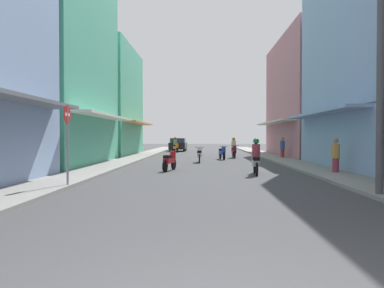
{
  "coord_description": "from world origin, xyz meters",
  "views": [
    {
      "loc": [
        -0.14,
        -3.37,
        1.66
      ],
      "look_at": [
        -0.71,
        15.97,
        1.27
      ],
      "focal_mm": 35.93,
      "sensor_mm": 36.0,
      "label": 1
    }
  ],
  "objects_px": {
    "motorbike_silver": "(256,158)",
    "pedestrian_crossing": "(282,148)",
    "motorbike_white": "(199,155)",
    "motorbike_maroon": "(234,149)",
    "motorbike_red": "(170,160)",
    "motorbike_blue": "(222,152)",
    "parked_car": "(178,145)",
    "pedestrian_foreground": "(336,157)",
    "street_sign_no_entry": "(67,134)",
    "motorbike_orange": "(176,146)",
    "utility_pole": "(381,59)"
  },
  "relations": [
    {
      "from": "motorbike_red",
      "to": "pedestrian_crossing",
      "type": "relative_size",
      "value": 1.12
    },
    {
      "from": "motorbike_white",
      "to": "street_sign_no_entry",
      "type": "xyz_separation_m",
      "value": [
        -4.09,
        -12.14,
        1.21
      ]
    },
    {
      "from": "motorbike_maroon",
      "to": "pedestrian_foreground",
      "type": "height_order",
      "value": "same"
    },
    {
      "from": "motorbike_blue",
      "to": "pedestrian_crossing",
      "type": "xyz_separation_m",
      "value": [
        4.45,
        0.9,
        0.29
      ]
    },
    {
      "from": "motorbike_white",
      "to": "parked_car",
      "type": "relative_size",
      "value": 0.44
    },
    {
      "from": "motorbike_maroon",
      "to": "street_sign_no_entry",
      "type": "xyz_separation_m",
      "value": [
        -6.67,
        -17.36,
        1.01
      ]
    },
    {
      "from": "motorbike_maroon",
      "to": "pedestrian_crossing",
      "type": "height_order",
      "value": "pedestrian_crossing"
    },
    {
      "from": "motorbike_white",
      "to": "utility_pole",
      "type": "height_order",
      "value": "utility_pole"
    },
    {
      "from": "utility_pole",
      "to": "motorbike_orange",
      "type": "bearing_deg",
      "value": 104.63
    },
    {
      "from": "motorbike_orange",
      "to": "pedestrian_crossing",
      "type": "bearing_deg",
      "value": -51.89
    },
    {
      "from": "motorbike_orange",
      "to": "parked_car",
      "type": "relative_size",
      "value": 0.42
    },
    {
      "from": "motorbike_maroon",
      "to": "motorbike_red",
      "type": "height_order",
      "value": "motorbike_maroon"
    },
    {
      "from": "motorbike_silver",
      "to": "pedestrian_foreground",
      "type": "height_order",
      "value": "same"
    },
    {
      "from": "pedestrian_crossing",
      "to": "street_sign_no_entry",
      "type": "distance_m",
      "value": 19.08
    },
    {
      "from": "motorbike_silver",
      "to": "motorbike_red",
      "type": "height_order",
      "value": "motorbike_silver"
    },
    {
      "from": "motorbike_white",
      "to": "motorbike_red",
      "type": "height_order",
      "value": "same"
    },
    {
      "from": "motorbike_maroon",
      "to": "motorbike_white",
      "type": "bearing_deg",
      "value": -116.35
    },
    {
      "from": "motorbike_blue",
      "to": "motorbike_maroon",
      "type": "height_order",
      "value": "motorbike_maroon"
    },
    {
      "from": "motorbike_orange",
      "to": "parked_car",
      "type": "distance_m",
      "value": 3.46
    },
    {
      "from": "motorbike_white",
      "to": "parked_car",
      "type": "distance_m",
      "value": 18.65
    },
    {
      "from": "motorbike_orange",
      "to": "motorbike_white",
      "type": "relative_size",
      "value": 0.97
    },
    {
      "from": "motorbike_maroon",
      "to": "motorbike_silver",
      "type": "distance_m",
      "value": 12.79
    },
    {
      "from": "motorbike_white",
      "to": "pedestrian_foreground",
      "type": "relative_size",
      "value": 1.15
    },
    {
      "from": "motorbike_orange",
      "to": "motorbike_maroon",
      "type": "bearing_deg",
      "value": -62.17
    },
    {
      "from": "motorbike_white",
      "to": "street_sign_no_entry",
      "type": "bearing_deg",
      "value": -108.61
    },
    {
      "from": "motorbike_blue",
      "to": "parked_car",
      "type": "xyz_separation_m",
      "value": [
        -4.15,
        15.36,
        0.24
      ]
    },
    {
      "from": "motorbike_orange",
      "to": "motorbike_silver",
      "type": "bearing_deg",
      "value": -77.28
    },
    {
      "from": "motorbike_silver",
      "to": "pedestrian_crossing",
      "type": "height_order",
      "value": "pedestrian_crossing"
    },
    {
      "from": "motorbike_silver",
      "to": "motorbike_red",
      "type": "relative_size",
      "value": 1.02
    },
    {
      "from": "motorbike_white",
      "to": "pedestrian_crossing",
      "type": "relative_size",
      "value": 1.14
    },
    {
      "from": "motorbike_blue",
      "to": "motorbike_maroon",
      "type": "bearing_deg",
      "value": 64.78
    },
    {
      "from": "motorbike_red",
      "to": "parked_car",
      "type": "bearing_deg",
      "value": 92.81
    },
    {
      "from": "street_sign_no_entry",
      "to": "pedestrian_crossing",
      "type": "bearing_deg",
      "value": 57.92
    },
    {
      "from": "motorbike_orange",
      "to": "pedestrian_foreground",
      "type": "bearing_deg",
      "value": -69.44
    },
    {
      "from": "motorbike_blue",
      "to": "street_sign_no_entry",
      "type": "bearing_deg",
      "value": -110.43
    },
    {
      "from": "parked_car",
      "to": "utility_pole",
      "type": "height_order",
      "value": "utility_pole"
    },
    {
      "from": "street_sign_no_entry",
      "to": "motorbike_maroon",
      "type": "bearing_deg",
      "value": 68.97
    },
    {
      "from": "motorbike_orange",
      "to": "street_sign_no_entry",
      "type": "relative_size",
      "value": 0.66
    },
    {
      "from": "motorbike_blue",
      "to": "motorbike_orange",
      "type": "height_order",
      "value": "motorbike_orange"
    },
    {
      "from": "motorbike_white",
      "to": "pedestrian_foreground",
      "type": "xyz_separation_m",
      "value": [
        5.91,
        -7.65,
        0.28
      ]
    },
    {
      "from": "motorbike_silver",
      "to": "motorbike_maroon",
      "type": "bearing_deg",
      "value": 89.67
    },
    {
      "from": "street_sign_no_entry",
      "to": "motorbike_silver",
      "type": "bearing_deg",
      "value": 34.71
    },
    {
      "from": "motorbike_blue",
      "to": "motorbike_orange",
      "type": "xyz_separation_m",
      "value": [
        -4.18,
        11.9,
        0.2
      ]
    },
    {
      "from": "motorbike_orange",
      "to": "motorbike_blue",
      "type": "bearing_deg",
      "value": -70.65
    },
    {
      "from": "motorbike_blue",
      "to": "motorbike_silver",
      "type": "xyz_separation_m",
      "value": [
        0.92,
        -10.68,
        0.2
      ]
    },
    {
      "from": "motorbike_red",
      "to": "street_sign_no_entry",
      "type": "distance_m",
      "value": 6.91
    },
    {
      "from": "motorbike_red",
      "to": "motorbike_blue",
      "type": "bearing_deg",
      "value": 71.87
    },
    {
      "from": "motorbike_silver",
      "to": "motorbike_red",
      "type": "distance_m",
      "value": 4.22
    },
    {
      "from": "utility_pole",
      "to": "street_sign_no_entry",
      "type": "distance_m",
      "value": 9.41
    },
    {
      "from": "motorbike_white",
      "to": "pedestrian_foreground",
      "type": "distance_m",
      "value": 9.67
    }
  ]
}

